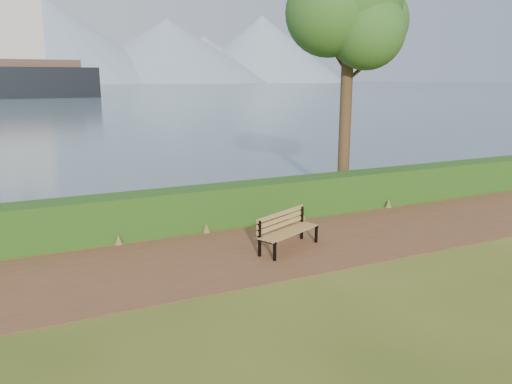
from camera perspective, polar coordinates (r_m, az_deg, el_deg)
ground at (r=10.91m, az=3.52°, el=-6.83°), size 140.00×140.00×0.00m
path at (r=11.16m, az=2.77°, el=-6.34°), size 40.00×3.40×0.01m
hedge at (r=13.00m, az=-1.98°, el=-1.26°), size 32.00×0.85×1.00m
water at (r=269.05m, az=-24.81°, el=10.94°), size 700.00×510.00×0.00m
mountains at (r=415.74m, az=-26.89°, el=14.86°), size 585.00×190.00×70.00m
bench at (r=10.95m, az=3.46°, el=-4.14°), size 1.69×1.11×0.82m
tree at (r=15.43m, az=10.64°, el=20.00°), size 3.94×3.26×7.59m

